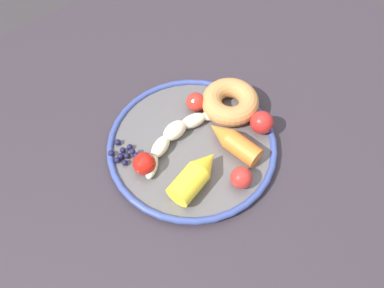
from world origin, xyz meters
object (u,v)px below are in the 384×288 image
object	(u,v)px
banana	(178,134)
blueberry_pile	(124,153)
tomato_near	(196,102)
tomato_mid	(240,178)
carrot_orange	(233,142)
carrot_yellow	(196,175)
donut	(230,102)
tomato_far	(144,164)
plate	(192,145)
tomato_extra	(262,122)
dining_table	(193,156)

from	to	relation	value
banana	blueberry_pile	xyz separation A→B (m)	(-0.10, 0.03, -0.01)
tomato_near	tomato_mid	bearing A→B (deg)	-102.59
carrot_orange	blueberry_pile	bearing A→B (deg)	148.28
carrot_yellow	donut	size ratio (longest dim) A/B	1.03
tomato_near	tomato_mid	size ratio (longest dim) A/B	0.97
blueberry_pile	tomato_far	size ratio (longest dim) A/B	1.53
banana	blueberry_pile	bearing A→B (deg)	164.42
banana	tomato_far	xyz separation A→B (m)	(-0.08, -0.02, 0.01)
banana	tomato_far	size ratio (longest dim) A/B	5.12
tomato_near	tomato_far	xyz separation A→B (m)	(-0.15, -0.05, 0.00)
plate	blueberry_pile	distance (m)	0.12
blueberry_pile	tomato_extra	size ratio (longest dim) A/B	1.42
donut	tomato_extra	xyz separation A→B (m)	(0.01, -0.07, 0.00)
plate	carrot_orange	size ratio (longest dim) A/B	2.78
dining_table	tomato_far	distance (m)	0.16
banana	tomato_mid	distance (m)	0.14
banana	donut	distance (m)	0.12
donut	dining_table	bearing A→B (deg)	-179.72
carrot_yellow	tomato_extra	world-z (taller)	same
carrot_yellow	blueberry_pile	xyz separation A→B (m)	(-0.07, 0.11, -0.01)
banana	tomato_near	xyz separation A→B (m)	(0.07, 0.04, 0.01)
banana	plate	bearing A→B (deg)	-63.89
carrot_orange	tomato_mid	xyz separation A→B (m)	(-0.04, -0.06, 0.00)
carrot_yellow	tomato_extra	size ratio (longest dim) A/B	2.62
carrot_orange	tomato_far	size ratio (longest dim) A/B	2.78
dining_table	carrot_orange	world-z (taller)	carrot_orange
banana	carrot_yellow	distance (m)	0.09
dining_table	carrot_orange	size ratio (longest dim) A/B	10.63
carrot_orange	tomato_extra	size ratio (longest dim) A/B	2.59
plate	donut	world-z (taller)	donut
tomato_near	donut	bearing A→B (deg)	-36.94
blueberry_pile	tomato_far	world-z (taller)	tomato_far
plate	tomato_extra	xyz separation A→B (m)	(0.12, -0.05, 0.02)
blueberry_pile	tomato_far	bearing A→B (deg)	-72.72
plate	donut	bearing A→B (deg)	12.07
plate	tomato_extra	size ratio (longest dim) A/B	7.20
carrot_orange	tomato_near	bearing A→B (deg)	89.48
banana	tomato_mid	bearing A→B (deg)	-78.31
banana	tomato_near	bearing A→B (deg)	28.76
carrot_orange	tomato_far	distance (m)	0.16
tomato_near	tomato_extra	xyz separation A→B (m)	(0.06, -0.11, 0.00)
plate	tomato_mid	size ratio (longest dim) A/B	8.21
dining_table	tomato_extra	bearing A→B (deg)	-35.21
plate	tomato_far	distance (m)	0.10
donut	blueberry_pile	size ratio (longest dim) A/B	1.79
carrot_orange	carrot_yellow	xyz separation A→B (m)	(-0.09, -0.01, 0.00)
carrot_orange	blueberry_pile	xyz separation A→B (m)	(-0.16, 0.10, -0.01)
dining_table	donut	xyz separation A→B (m)	(0.09, 0.00, 0.11)
carrot_yellow	tomato_mid	size ratio (longest dim) A/B	2.98
blueberry_pile	tomato_far	distance (m)	0.05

